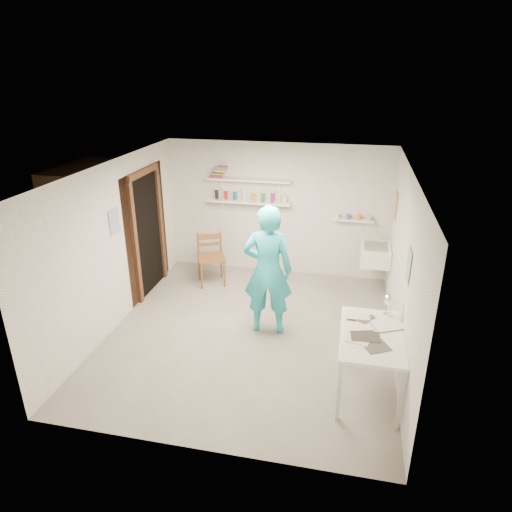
% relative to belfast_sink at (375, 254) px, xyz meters
% --- Properties ---
extents(floor, '(4.00, 4.50, 0.02)m').
position_rel_belfast_sink_xyz_m(floor, '(-1.75, -1.70, -0.71)').
color(floor, slate).
rests_on(floor, ground).
extents(ceiling, '(4.00, 4.50, 0.02)m').
position_rel_belfast_sink_xyz_m(ceiling, '(-1.75, -1.70, 1.71)').
color(ceiling, silver).
rests_on(ceiling, wall_back).
extents(wall_back, '(4.00, 0.02, 2.40)m').
position_rel_belfast_sink_xyz_m(wall_back, '(-1.75, 0.56, 0.50)').
color(wall_back, silver).
rests_on(wall_back, ground).
extents(wall_front, '(4.00, 0.02, 2.40)m').
position_rel_belfast_sink_xyz_m(wall_front, '(-1.75, -3.96, 0.50)').
color(wall_front, silver).
rests_on(wall_front, ground).
extents(wall_left, '(0.02, 4.50, 2.40)m').
position_rel_belfast_sink_xyz_m(wall_left, '(-3.76, -1.70, 0.50)').
color(wall_left, silver).
rests_on(wall_left, ground).
extents(wall_right, '(0.02, 4.50, 2.40)m').
position_rel_belfast_sink_xyz_m(wall_right, '(0.26, -1.70, 0.50)').
color(wall_right, silver).
rests_on(wall_right, ground).
extents(doorway_recess, '(0.02, 0.90, 2.00)m').
position_rel_belfast_sink_xyz_m(doorway_recess, '(-3.74, -0.65, 0.30)').
color(doorway_recess, black).
rests_on(doorway_recess, wall_left).
extents(corridor_box, '(1.40, 1.50, 2.10)m').
position_rel_belfast_sink_xyz_m(corridor_box, '(-4.45, -0.65, 0.35)').
color(corridor_box, brown).
rests_on(corridor_box, ground).
extents(door_lintel, '(0.06, 1.05, 0.10)m').
position_rel_belfast_sink_xyz_m(door_lintel, '(-3.72, -0.65, 1.35)').
color(door_lintel, brown).
rests_on(door_lintel, wall_left).
extents(door_jamb_near, '(0.06, 0.10, 2.00)m').
position_rel_belfast_sink_xyz_m(door_jamb_near, '(-3.72, -1.15, 0.30)').
color(door_jamb_near, brown).
rests_on(door_jamb_near, ground).
extents(door_jamb_far, '(0.06, 0.10, 2.00)m').
position_rel_belfast_sink_xyz_m(door_jamb_far, '(-3.72, -0.15, 0.30)').
color(door_jamb_far, brown).
rests_on(door_jamb_far, ground).
extents(shelf_lower, '(1.50, 0.22, 0.03)m').
position_rel_belfast_sink_xyz_m(shelf_lower, '(-2.25, 0.43, 0.65)').
color(shelf_lower, white).
rests_on(shelf_lower, wall_back).
extents(shelf_upper, '(1.50, 0.22, 0.03)m').
position_rel_belfast_sink_xyz_m(shelf_upper, '(-2.25, 0.43, 1.05)').
color(shelf_upper, white).
rests_on(shelf_upper, wall_back).
extents(ledge_shelf, '(0.70, 0.14, 0.03)m').
position_rel_belfast_sink_xyz_m(ledge_shelf, '(-0.40, 0.47, 0.42)').
color(ledge_shelf, white).
rests_on(ledge_shelf, wall_back).
extents(poster_left, '(0.01, 0.28, 0.36)m').
position_rel_belfast_sink_xyz_m(poster_left, '(-3.74, -1.65, 0.85)').
color(poster_left, '#334C7F').
rests_on(poster_left, wall_left).
extents(poster_right_a, '(0.01, 0.34, 0.42)m').
position_rel_belfast_sink_xyz_m(poster_right_a, '(0.24, 0.10, 0.85)').
color(poster_right_a, '#995933').
rests_on(poster_right_a, wall_right).
extents(poster_right_b, '(0.01, 0.30, 0.38)m').
position_rel_belfast_sink_xyz_m(poster_right_b, '(0.24, -2.25, 0.80)').
color(poster_right_b, '#3F724C').
rests_on(poster_right_b, wall_right).
extents(belfast_sink, '(0.48, 0.60, 0.30)m').
position_rel_belfast_sink_xyz_m(belfast_sink, '(0.00, 0.00, 0.00)').
color(belfast_sink, white).
rests_on(belfast_sink, wall_right).
extents(man, '(0.74, 0.52, 1.91)m').
position_rel_belfast_sink_xyz_m(man, '(-1.53, -1.56, 0.25)').
color(man, '#27B9C7').
rests_on(man, ground).
extents(wall_clock, '(0.34, 0.07, 0.34)m').
position_rel_belfast_sink_xyz_m(wall_clock, '(-1.50, -1.34, 0.57)').
color(wall_clock, beige).
rests_on(wall_clock, man).
extents(wooden_chair, '(0.60, 0.59, 0.99)m').
position_rel_belfast_sink_xyz_m(wooden_chair, '(-2.78, -0.24, -0.20)').
color(wooden_chair, brown).
rests_on(wooden_chair, ground).
extents(work_table, '(0.71, 1.19, 0.79)m').
position_rel_belfast_sink_xyz_m(work_table, '(-0.11, -2.67, -0.30)').
color(work_table, white).
rests_on(work_table, ground).
extents(desk_lamp, '(0.15, 0.15, 0.15)m').
position_rel_belfast_sink_xyz_m(desk_lamp, '(0.09, -2.19, 0.31)').
color(desk_lamp, white).
rests_on(desk_lamp, work_table).
extents(spray_cans, '(1.29, 0.06, 0.17)m').
position_rel_belfast_sink_xyz_m(spray_cans, '(-2.25, 0.43, 0.75)').
color(spray_cans, black).
rests_on(spray_cans, shelf_lower).
extents(book_stack, '(0.30, 0.14, 0.20)m').
position_rel_belfast_sink_xyz_m(book_stack, '(-2.79, 0.43, 1.16)').
color(book_stack, red).
rests_on(book_stack, shelf_upper).
extents(ledge_pots, '(0.48, 0.07, 0.09)m').
position_rel_belfast_sink_xyz_m(ledge_pots, '(-0.40, 0.47, 0.48)').
color(ledge_pots, silver).
rests_on(ledge_pots, ledge_shelf).
extents(papers, '(0.30, 0.22, 0.03)m').
position_rel_belfast_sink_xyz_m(papers, '(-0.11, -2.67, 0.11)').
color(papers, silver).
rests_on(papers, work_table).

